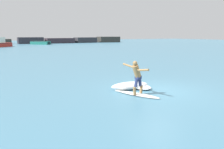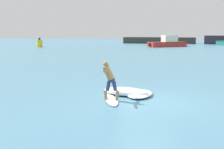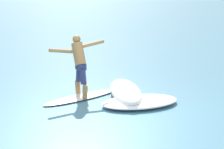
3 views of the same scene
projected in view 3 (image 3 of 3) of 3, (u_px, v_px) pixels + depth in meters
ground_plane at (101, 116)px, 8.38m from camera, size 200.00×200.00×0.00m
surfboard at (83, 97)px, 9.60m from camera, size 1.35×2.32×0.20m
surfer at (79, 61)px, 9.42m from camera, size 0.74×1.47×1.54m
wave_foam_at_tail at (125, 91)px, 9.51m from camera, size 2.08×0.95×0.37m
wave_foam_at_nose at (140, 102)px, 9.05m from camera, size 1.11×1.94×0.17m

